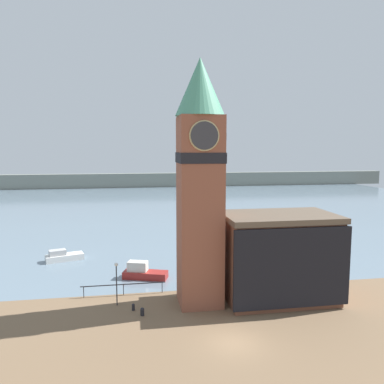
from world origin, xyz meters
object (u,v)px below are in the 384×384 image
boat_near (143,272)px  mooring_bollard_far (142,311)px  clock_tower (200,177)px  lamp_post (116,276)px  mooring_bollard_near (133,307)px  boat_far (63,256)px  pier_building (279,257)px

boat_near → mooring_bollard_far: 9.18m
clock_tower → mooring_bollard_far: (-5.25, -1.81, -11.15)m
mooring_bollard_far → lamp_post: lamp_post is taller
mooring_bollard_near → lamp_post: lamp_post is taller
clock_tower → boat_far: clock_tower is taller
boat_far → lamp_post: lamp_post is taller
boat_far → boat_near: bearing=-57.7°
boat_far → mooring_bollard_far: (9.33, -17.23, -0.17)m
mooring_bollard_near → clock_tower: bearing=6.5°
boat_near → boat_far: 12.61m
pier_building → lamp_post: bearing=176.5°
boat_far → mooring_bollard_near: size_ratio=7.87×
boat_near → mooring_bollard_near: 8.12m
pier_building → lamp_post: size_ratio=2.64×
clock_tower → mooring_bollard_far: size_ratio=31.23×
mooring_bollard_far → pier_building: bearing=7.0°
boat_near → mooring_bollard_far: boat_near is taller
boat_near → boat_far: size_ratio=1.04×
clock_tower → pier_building: 10.53m
clock_tower → boat_near: 14.00m
mooring_bollard_near → mooring_bollard_far: (0.74, -1.13, 0.04)m
pier_building → mooring_bollard_near: size_ratio=16.90×
pier_building → boat_far: (-21.98, 15.68, -3.50)m
boat_far → mooring_bollard_far: size_ratio=6.96×
boat_far → mooring_bollard_far: bearing=-79.5°
mooring_bollard_near → mooring_bollard_far: size_ratio=0.88×
pier_building → mooring_bollard_far: (-12.66, -1.55, -3.66)m
boat_far → lamp_post: size_ratio=1.23×
pier_building → boat_near: pier_building is taller
lamp_post → pier_building: bearing=-3.5°
clock_tower → lamp_post: size_ratio=5.52×
pier_building → mooring_bollard_near: 13.90m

